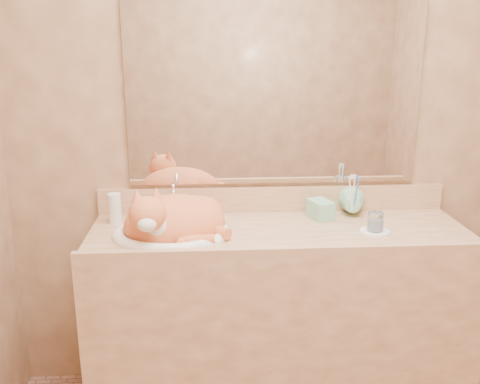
{
  "coord_description": "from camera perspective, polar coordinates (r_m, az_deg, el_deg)",
  "views": [
    {
      "loc": [
        -0.3,
        -1.37,
        1.63
      ],
      "look_at": [
        -0.17,
        0.7,
        1.03
      ],
      "focal_mm": 40.0,
      "sensor_mm": 36.0,
      "label": 1
    }
  ],
  "objects": [
    {
      "name": "mirror",
      "position": [
        2.39,
        3.7,
        10.31
      ],
      "size": [
        1.3,
        0.02,
        0.8
      ],
      "primitive_type": "cube",
      "color": "white",
      "rests_on": "wall_back"
    },
    {
      "name": "toothbrush_cup",
      "position": [
        2.44,
        11.94,
        -1.54
      ],
      "size": [
        0.14,
        0.14,
        0.11
      ],
      "primitive_type": "imported",
      "rotation": [
        0.0,
        0.0,
        -0.2
      ],
      "color": "#7DC9A2",
      "rests_on": "vanity_counter"
    },
    {
      "name": "vanity_counter",
      "position": [
        2.44,
        4.07,
        -13.57
      ],
      "size": [
        1.6,
        0.55,
        0.85
      ],
      "primitive_type": null,
      "color": "#996944",
      "rests_on": "floor"
    },
    {
      "name": "toothbrushes",
      "position": [
        2.42,
        12.03,
        -0.04
      ],
      "size": [
        0.03,
        0.03,
        0.2
      ],
      "primitive_type": null,
      "color": "white",
      "rests_on": "toothbrush_cup"
    },
    {
      "name": "saucer",
      "position": [
        2.3,
        14.18,
        -4.12
      ],
      "size": [
        0.12,
        0.12,
        0.01
      ],
      "primitive_type": "cylinder",
      "color": "white",
      "rests_on": "vanity_counter"
    },
    {
      "name": "faucet",
      "position": [
        2.37,
        -7.08,
        -1.31
      ],
      "size": [
        0.05,
        0.11,
        0.15
      ],
      "primitive_type": null,
      "rotation": [
        0.0,
        0.0,
        -0.1
      ],
      "color": "white",
      "rests_on": "vanity_counter"
    },
    {
      "name": "wall_back",
      "position": [
        2.42,
        3.6,
        7.04
      ],
      "size": [
        2.4,
        0.02,
        2.5
      ],
      "primitive_type": "cube",
      "color": "brown",
      "rests_on": "ground"
    },
    {
      "name": "cat",
      "position": [
        2.2,
        -7.25,
        -2.81
      ],
      "size": [
        0.49,
        0.43,
        0.23
      ],
      "primitive_type": null,
      "rotation": [
        0.0,
        0.0,
        0.2
      ],
      "color": "#CF5C2F",
      "rests_on": "sink_basin"
    },
    {
      "name": "sink_basin",
      "position": [
        2.2,
        -7.35,
        -2.75
      ],
      "size": [
        0.5,
        0.42,
        0.15
      ],
      "primitive_type": null,
      "rotation": [
        0.0,
        0.0,
        -0.06
      ],
      "color": "white",
      "rests_on": "vanity_counter"
    },
    {
      "name": "water_glass",
      "position": [
        2.28,
        14.26,
        -3.09
      ],
      "size": [
        0.07,
        0.07,
        0.08
      ],
      "primitive_type": "cylinder",
      "color": "silver",
      "rests_on": "saucer"
    },
    {
      "name": "soap_dispenser",
      "position": [
        2.36,
        9.38,
        -1.08
      ],
      "size": [
        0.11,
        0.11,
        0.18
      ],
      "primitive_type": "imported",
      "rotation": [
        0.0,
        0.0,
        0.33
      ],
      "color": "#7DC9A2",
      "rests_on": "vanity_counter"
    },
    {
      "name": "lotion_bottle",
      "position": [
        2.39,
        -13.21,
        -1.73
      ],
      "size": [
        0.06,
        0.06,
        0.13
      ],
      "primitive_type": "cylinder",
      "color": "white",
      "rests_on": "vanity_counter"
    }
  ]
}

